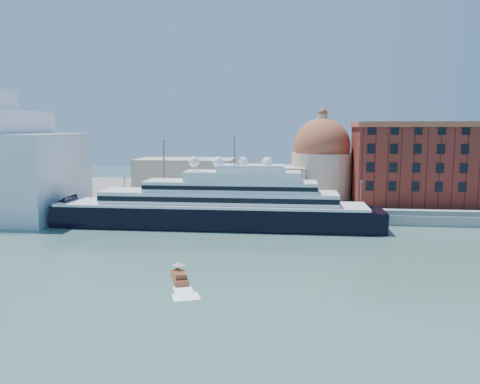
# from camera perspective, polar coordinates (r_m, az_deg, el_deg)

# --- Properties ---
(ground) EXTENTS (400.00, 400.00, 0.00)m
(ground) POSITION_cam_1_polar(r_m,az_deg,el_deg) (89.37, -2.25, -7.42)
(ground) COLOR #335951
(ground) RESTS_ON ground
(quay) EXTENTS (180.00, 10.00, 2.50)m
(quay) POSITION_cam_1_polar(r_m,az_deg,el_deg) (122.00, 0.11, -2.69)
(quay) COLOR gray
(quay) RESTS_ON ground
(land) EXTENTS (260.00, 72.00, 2.00)m
(land) POSITION_cam_1_polar(r_m,az_deg,el_deg) (162.35, 1.66, -0.17)
(land) COLOR slate
(land) RESTS_ON ground
(quay_fence) EXTENTS (180.00, 0.10, 1.20)m
(quay_fence) POSITION_cam_1_polar(r_m,az_deg,el_deg) (117.27, -0.13, -2.20)
(quay_fence) COLOR slate
(quay_fence) RESTS_ON quay
(superyacht) EXTENTS (84.62, 11.73, 25.29)m
(superyacht) POSITION_cam_1_polar(r_m,az_deg,el_deg) (111.98, -4.79, -2.05)
(superyacht) COLOR black
(superyacht) RESTS_ON ground
(service_barge) EXTENTS (14.07, 8.29, 3.00)m
(service_barge) POSITION_cam_1_polar(r_m,az_deg,el_deg) (128.84, -24.89, -3.04)
(service_barge) COLOR white
(service_barge) RESTS_ON ground
(water_taxi) EXTENTS (4.14, 6.52, 2.94)m
(water_taxi) POSITION_cam_1_polar(r_m,az_deg,el_deg) (73.85, -7.39, -10.20)
(water_taxi) COLOR brown
(water_taxi) RESTS_ON ground
(warehouse) EXTENTS (43.00, 19.00, 23.25)m
(warehouse) POSITION_cam_1_polar(r_m,az_deg,el_deg) (143.07, 22.17, 3.34)
(warehouse) COLOR maroon
(warehouse) RESTS_ON land
(church) EXTENTS (66.00, 18.00, 25.50)m
(church) POSITION_cam_1_polar(r_m,az_deg,el_deg) (143.69, 3.66, 2.76)
(church) COLOR beige
(church) RESTS_ON land
(lamp_posts) EXTENTS (120.80, 2.40, 18.00)m
(lamp_posts) POSITION_cam_1_polar(r_m,az_deg,el_deg) (121.05, -5.95, 1.29)
(lamp_posts) COLOR slate
(lamp_posts) RESTS_ON quay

